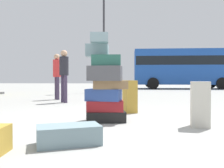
% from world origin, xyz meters
% --- Properties ---
extents(ground_plane, '(80.00, 80.00, 0.00)m').
position_xyz_m(ground_plane, '(0.00, 0.00, 0.00)').
color(ground_plane, '#9E9E99').
extents(suitcase_tower, '(0.80, 0.64, 1.60)m').
position_xyz_m(suitcase_tower, '(0.08, 0.12, 0.63)').
color(suitcase_tower, black).
rests_on(suitcase_tower, ground).
extents(suitcase_slate_right_side, '(0.83, 0.64, 0.23)m').
position_xyz_m(suitcase_slate_right_side, '(-0.19, -1.42, 0.11)').
color(suitcase_slate_right_side, gray).
rests_on(suitcase_slate_right_side, ground).
extents(suitcase_tan_behind_tower, '(0.36, 0.40, 0.75)m').
position_xyz_m(suitcase_tan_behind_tower, '(0.54, 1.35, 0.37)').
color(suitcase_tan_behind_tower, '#B28C33').
rests_on(suitcase_tan_behind_tower, ground).
extents(suitcase_cream_foreground_near, '(0.32, 0.32, 0.74)m').
position_xyz_m(suitcase_cream_foreground_near, '(1.67, -0.25, 0.37)').
color(suitcase_cream_foreground_near, beige).
rests_on(suitcase_cream_foreground_near, ground).
extents(person_bearded_onlooker, '(0.30, 0.30, 1.73)m').
position_xyz_m(person_bearded_onlooker, '(-2.21, 4.73, 1.04)').
color(person_bearded_onlooker, '#3F334C').
rests_on(person_bearded_onlooker, ground).
extents(person_tourist_with_camera, '(0.30, 0.30, 1.73)m').
position_xyz_m(person_tourist_with_camera, '(-1.62, 3.58, 1.04)').
color(person_tourist_with_camera, '#3F334C').
rests_on(person_tourist_with_camera, ground).
extents(parked_bus, '(8.03, 2.78, 3.15)m').
position_xyz_m(parked_bus, '(4.97, 15.89, 1.83)').
color(parked_bus, '#1E4CA5').
rests_on(parked_bus, ground).
extents(lamp_post, '(0.36, 0.36, 6.66)m').
position_xyz_m(lamp_post, '(-0.96, 9.86, 4.30)').
color(lamp_post, '#333338').
rests_on(lamp_post, ground).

